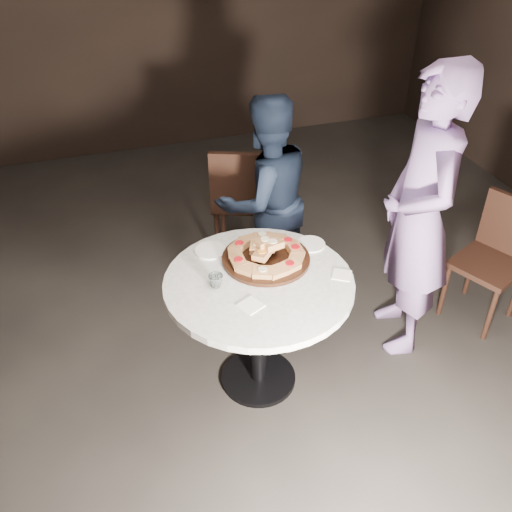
% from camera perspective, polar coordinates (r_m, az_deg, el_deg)
% --- Properties ---
extents(floor, '(7.00, 7.00, 0.00)m').
position_cam_1_polar(floor, '(3.81, 1.62, -10.14)').
color(floor, black).
rests_on(floor, ground).
extents(table, '(1.37, 1.37, 0.79)m').
position_cam_1_polar(table, '(3.23, 0.27, -4.49)').
color(table, black).
rests_on(table, ground).
extents(serving_board, '(0.64, 0.64, 0.02)m').
position_cam_1_polar(serving_board, '(3.28, 1.00, -0.25)').
color(serving_board, black).
rests_on(serving_board, table).
extents(focaccia_pile, '(0.44, 0.45, 0.12)m').
position_cam_1_polar(focaccia_pile, '(3.26, 1.00, 0.41)').
color(focaccia_pile, '#A76F40').
rests_on(focaccia_pile, serving_board).
extents(plate_left, '(0.20, 0.20, 0.01)m').
position_cam_1_polar(plate_left, '(3.37, -4.58, 0.56)').
color(plate_left, white).
rests_on(plate_left, table).
extents(plate_right, '(0.18, 0.18, 0.01)m').
position_cam_1_polar(plate_right, '(3.43, 5.47, 1.20)').
color(plate_right, white).
rests_on(plate_right, table).
extents(water_glass, '(0.10, 0.10, 0.07)m').
position_cam_1_polar(water_glass, '(3.08, -4.03, -2.50)').
color(water_glass, silver).
rests_on(water_glass, table).
extents(napkin_near, '(0.15, 0.15, 0.01)m').
position_cam_1_polar(napkin_near, '(2.97, -0.53, -4.96)').
color(napkin_near, white).
rests_on(napkin_near, table).
extents(napkin_far, '(0.14, 0.14, 0.01)m').
position_cam_1_polar(napkin_far, '(3.21, 8.58, -1.87)').
color(napkin_far, white).
rests_on(napkin_far, table).
extents(chair_far, '(0.60, 0.62, 0.98)m').
position_cam_1_polar(chair_far, '(4.37, -1.33, 6.00)').
color(chair_far, black).
rests_on(chair_far, ground).
extents(chair_right, '(0.56, 0.55, 0.88)m').
position_cam_1_polar(chair_right, '(4.18, 22.96, 0.40)').
color(chair_right, black).
rests_on(chair_right, ground).
extents(diner_navy, '(0.83, 0.70, 1.50)m').
position_cam_1_polar(diner_navy, '(3.95, 0.87, 5.63)').
color(diner_navy, black).
rests_on(diner_navy, ground).
extents(diner_teal, '(0.60, 0.77, 1.87)m').
position_cam_1_polar(diner_teal, '(3.54, 15.95, 3.75)').
color(diner_teal, '#7A629D').
rests_on(diner_teal, ground).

